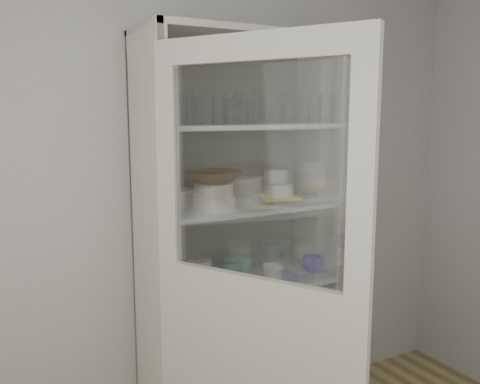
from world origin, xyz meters
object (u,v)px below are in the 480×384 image
plate_stack_front (214,202)px  tin_box (273,338)px  goblet_1 (237,106)px  cream_dish (191,361)px  cupboard_door (254,333)px  goblet_0 (196,108)px  mug_blue (312,264)px  measuring_cups (186,289)px  goblet_2 (237,108)px  yellow_trivet (279,197)px  terracotta_bowl (214,177)px  white_ramekin (279,190)px  teal_jar (231,268)px  white_canister (200,273)px  glass_platter (279,200)px  cream_bowl (214,189)px  goblet_3 (284,106)px  plate_stack_back (178,197)px  mug_white (273,275)px  grey_bowl_stack (276,184)px  pantry_cabinet (234,262)px  mug_teal (243,265)px

plate_stack_front → tin_box: 0.90m
goblet_1 → cream_dish: 1.30m
cupboard_door → goblet_0: cupboard_door is taller
mug_blue → cream_dish: mug_blue is taller
mug_blue → measuring_cups: mug_blue is taller
goblet_2 → yellow_trivet: goblet_2 is taller
measuring_cups → cream_dish: bearing=38.4°
terracotta_bowl → white_ramekin: (0.40, 0.04, -0.10)m
yellow_trivet → white_ramekin: 0.04m
yellow_trivet → teal_jar: 0.45m
white_canister → measuring_cups: bearing=-152.2°
cupboard_door → goblet_2: size_ratio=12.95×
terracotta_bowl → mug_blue: 0.79m
plate_stack_front → white_canister: bearing=116.9°
goblet_1 → tin_box: size_ratio=0.92×
glass_platter → cream_dish: (-0.51, 0.01, -0.77)m
terracotta_bowl → goblet_0: bearing=94.0°
goblet_0 → cream_bowl: size_ratio=0.83×
white_ramekin → cream_dish: (-0.51, 0.01, -0.82)m
glass_platter → tin_box: glass_platter is taller
goblet_3 → plate_stack_back: (-0.62, -0.00, -0.45)m
goblet_3 → glass_platter: 0.52m
terracotta_bowl → white_ramekin: size_ratio=1.72×
mug_white → white_canister: white_canister is taller
cream_bowl → cream_dish: bearing=155.0°
white_ramekin → goblet_2: bearing=139.8°
goblet_3 → yellow_trivet: goblet_3 is taller
teal_jar → cream_bowl: bearing=-141.5°
cupboard_door → yellow_trivet: bearing=109.8°
goblet_2 → terracotta_bowl: size_ratio=0.63×
cupboard_door → white_canister: cupboard_door is taller
goblet_3 → grey_bowl_stack: goblet_3 is taller
cream_bowl → pantry_cabinet: bearing=37.4°
white_ramekin → teal_jar: bearing=161.6°
grey_bowl_stack → mug_teal: size_ratio=1.48×
terracotta_bowl → white_canister: terracotta_bowl is taller
glass_platter → mug_white: size_ratio=2.60×
grey_bowl_stack → teal_jar: size_ratio=1.53×
goblet_0 → goblet_1: (0.22, -0.01, 0.01)m
cream_bowl → mug_white: cream_bowl is taller
plate_stack_back → measuring_cups: size_ratio=1.70×
goblet_0 → mug_blue: (0.61, -0.16, -0.83)m
cream_bowl → terracotta_bowl: terracotta_bowl is taller
white_ramekin → mug_blue: size_ratio=1.30×
mug_teal → grey_bowl_stack: bearing=12.1°
goblet_0 → cream_dish: size_ratio=0.68×
cupboard_door → white_canister: (0.05, 0.62, 0.06)m
grey_bowl_stack → plate_stack_front: bearing=-165.1°
glass_platter → white_canister: glass_platter is taller
plate_stack_front → cupboard_door: bearing=-99.4°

